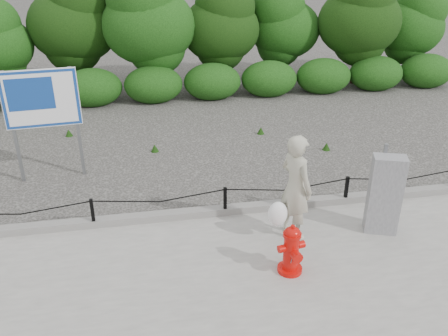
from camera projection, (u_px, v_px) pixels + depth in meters
ground at (225, 218)px, 9.35m from camera, size 90.00×90.00×0.00m
sidewalk at (248, 281)px, 7.57m from camera, size 14.00×4.00×0.08m
curb at (225, 210)px, 9.33m from camera, size 14.00×0.22×0.14m
chain_barrier at (225, 198)px, 9.15m from camera, size 10.06×0.06×0.60m
treeline at (165, 22)px, 16.11m from camera, size 20.20×3.55×4.41m
fire_hydrant at (291, 250)px, 7.56m from camera, size 0.47×0.50×0.87m
pedestrian at (294, 189)px, 8.29m from camera, size 0.88×0.84×1.95m
utility_cabinet at (385, 195)px, 8.49m from camera, size 0.65×0.50×1.66m
advertising_sign at (41, 104)px, 10.12m from camera, size 1.58×0.25×2.53m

